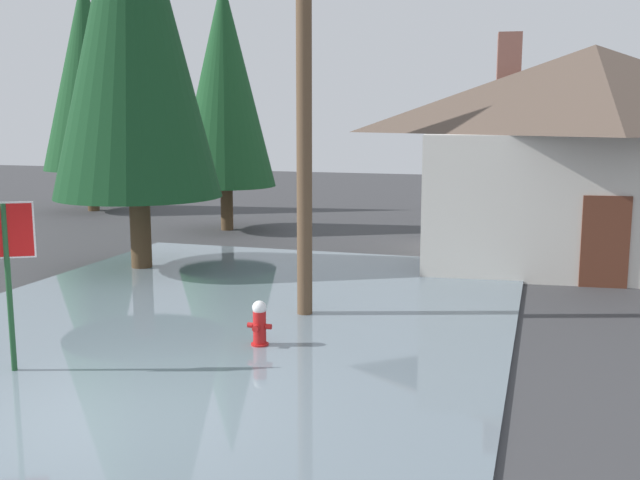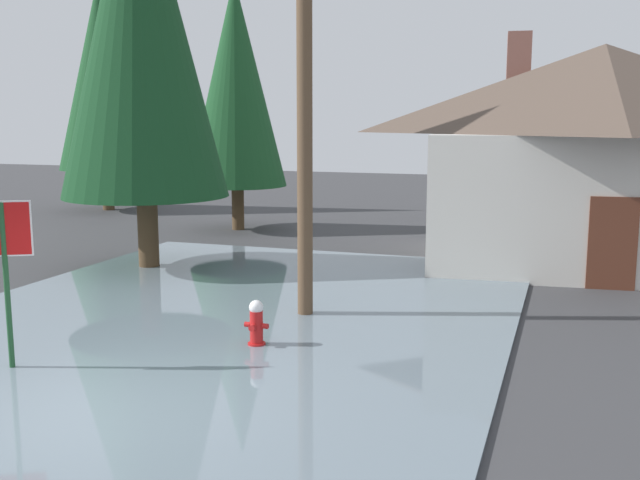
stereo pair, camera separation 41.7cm
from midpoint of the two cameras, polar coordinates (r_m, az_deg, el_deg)
name	(u,v)px [view 2 (the right image)]	position (r m, az deg, el deg)	size (l,w,h in m)	color
ground_plane	(103,420)	(9.82, -15.06, -13.15)	(80.00, 80.00, 0.10)	#38383A
flood_puddle	(227,316)	(13.91, -6.29, -5.77)	(10.30, 13.52, 0.07)	slate
stop_sign_near	(4,250)	(11.38, -22.05, -0.71)	(0.71, 0.40, 2.50)	#1E4C28
fire_hydrant	(256,325)	(11.96, -3.89, -6.50)	(0.40, 0.34, 0.79)	red
utility_pole	(305,78)	(13.40, -0.28, 12.30)	(1.60, 0.28, 8.32)	brown
house	(599,152)	(19.63, 21.16, 6.26)	(9.09, 6.82, 5.81)	beige
pine_tree_tall_left	(236,83)	(24.37, -5.97, 11.82)	(3.20, 3.20, 8.00)	#4C3823
pine_tree_mid_left	(103,74)	(30.61, -15.91, 12.11)	(3.59, 3.59, 8.99)	#4C3823
pine_tree_short_left	(140,23)	(18.38, -12.94, 15.87)	(3.94, 3.94, 9.86)	#4C3823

